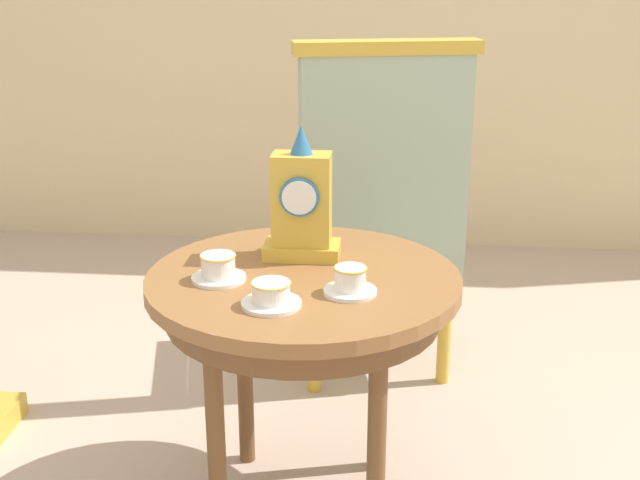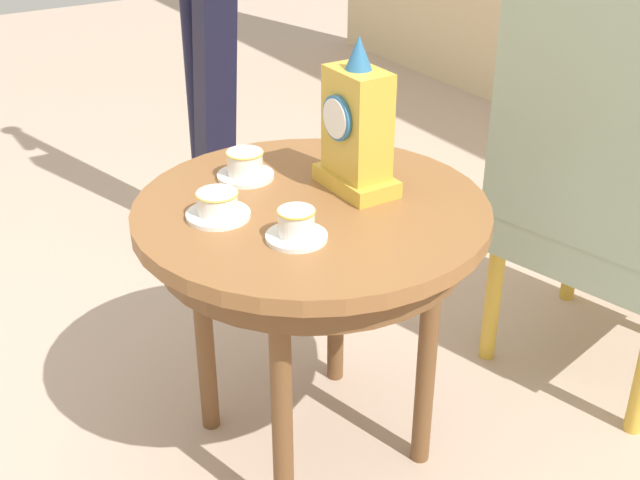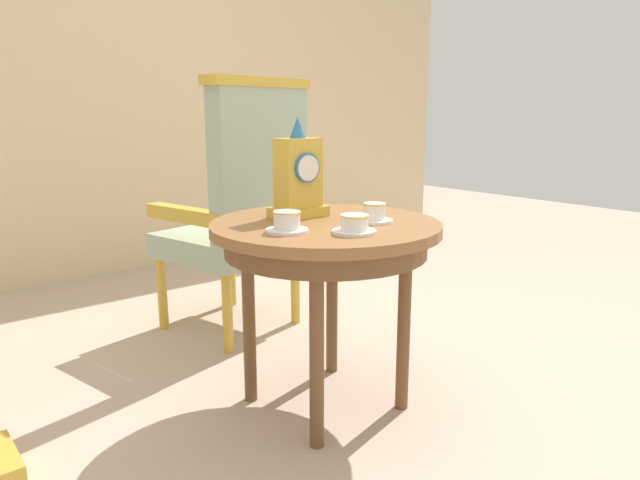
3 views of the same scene
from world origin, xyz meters
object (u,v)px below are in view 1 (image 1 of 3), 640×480
teacup_right (272,295)px  mantel_clock (302,206)px  teacup_left (218,269)px  armchair (376,208)px  teacup_center (350,282)px  side_table (304,303)px

teacup_right → mantel_clock: 0.34m
teacup_left → armchair: armchair is taller
mantel_clock → armchair: size_ratio=0.29×
teacup_right → armchair: size_ratio=0.12×
teacup_right → teacup_center: 0.19m
side_table → teacup_right: teacup_right is taller
teacup_right → side_table: bearing=76.5°
teacup_left → mantel_clock: bearing=45.1°
teacup_left → teacup_center: (0.31, -0.05, -0.00)m
side_table → teacup_right: (-0.05, -0.19, 0.10)m
side_table → mantel_clock: 0.24m
armchair → teacup_center: bearing=-92.2°
side_table → teacup_left: 0.23m
teacup_left → teacup_center: 0.32m
teacup_right → mantel_clock: (0.03, 0.32, 0.11)m
teacup_left → teacup_right: size_ratio=0.97×
side_table → teacup_center: 0.19m
teacup_right → armchair: armchair is taller
teacup_left → armchair: bearing=67.1°
teacup_right → teacup_center: (0.16, 0.09, 0.00)m
armchair → teacup_right: bearing=-101.7°
side_table → mantel_clock: size_ratio=2.25×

